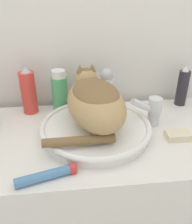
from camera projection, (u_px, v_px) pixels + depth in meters
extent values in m
cube|color=silver|center=(76.00, 7.00, 0.92)|extent=(8.00, 0.05, 2.40)
cube|color=white|center=(86.00, 211.00, 1.04)|extent=(1.05, 0.51, 0.80)
cylinder|color=white|center=(96.00, 130.00, 0.84)|extent=(0.37, 0.37, 0.04)
torus|color=white|center=(96.00, 125.00, 0.83)|extent=(0.39, 0.39, 0.02)
ellipsoid|color=tan|center=(96.00, 104.00, 0.79)|extent=(0.23, 0.34, 0.15)
ellipsoid|color=brown|center=(96.00, 93.00, 0.77)|extent=(0.18, 0.25, 0.07)
sphere|color=tan|center=(86.00, 80.00, 0.88)|extent=(0.08, 0.08, 0.08)
sphere|color=brown|center=(86.00, 74.00, 0.87)|extent=(0.05, 0.05, 0.05)
cone|color=brown|center=(92.00, 67.00, 0.86)|extent=(0.03, 0.03, 0.03)
cone|color=brown|center=(80.00, 69.00, 0.85)|extent=(0.03, 0.03, 0.03)
cylinder|color=brown|center=(79.00, 141.00, 0.71)|extent=(0.22, 0.03, 0.03)
cylinder|color=silver|center=(153.00, 118.00, 0.90)|extent=(0.04, 0.04, 0.06)
cylinder|color=silver|center=(144.00, 106.00, 0.86)|extent=(0.11, 0.04, 0.07)
cylinder|color=silver|center=(155.00, 105.00, 0.87)|extent=(0.05, 0.05, 0.05)
cylinder|color=#28232D|center=(182.00, 88.00, 1.03)|extent=(0.05, 0.05, 0.15)
cone|color=white|center=(186.00, 69.00, 0.99)|extent=(0.03, 0.03, 0.02)
cylinder|color=silver|center=(106.00, 94.00, 1.00)|extent=(0.06, 0.06, 0.14)
sphere|color=#B7B7BC|center=(107.00, 75.00, 0.96)|extent=(0.05, 0.05, 0.05)
cylinder|color=#DB3D33|center=(29.00, 93.00, 0.96)|extent=(0.06, 0.06, 0.17)
cone|color=#B7B7BC|center=(25.00, 70.00, 0.91)|extent=(0.04, 0.04, 0.02)
cylinder|color=#4CA366|center=(60.00, 94.00, 0.98)|extent=(0.07, 0.07, 0.15)
cylinder|color=white|center=(58.00, 74.00, 0.94)|extent=(0.06, 0.06, 0.03)
cylinder|color=silver|center=(88.00, 96.00, 1.00)|extent=(0.05, 0.05, 0.12)
sphere|color=white|center=(88.00, 81.00, 0.96)|extent=(0.04, 0.04, 0.04)
cylinder|color=#4C7FB2|center=(43.00, 176.00, 0.64)|extent=(0.15, 0.07, 0.03)
cylinder|color=red|center=(72.00, 168.00, 0.67)|extent=(0.03, 0.04, 0.03)
cube|color=beige|center=(178.00, 135.00, 0.82)|extent=(0.08, 0.05, 0.02)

